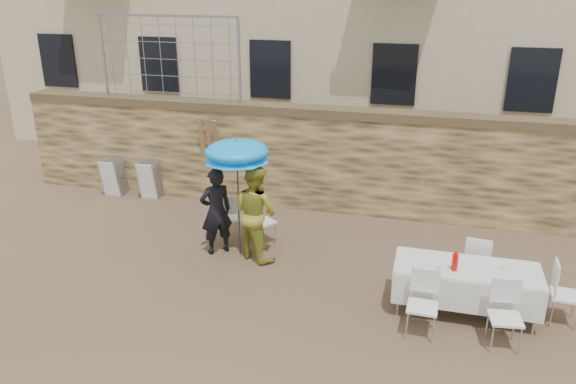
% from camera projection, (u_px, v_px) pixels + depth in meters
% --- Properties ---
extents(ground, '(80.00, 80.00, 0.00)m').
position_uv_depth(ground, '(222.00, 334.00, 8.01)').
color(ground, brown).
rests_on(ground, ground).
extents(stone_wall, '(13.00, 0.50, 2.20)m').
position_uv_depth(stone_wall, '(303.00, 158.00, 12.13)').
color(stone_wall, olive).
rests_on(stone_wall, ground).
extents(chain_link_fence, '(3.20, 0.06, 1.80)m').
position_uv_depth(chain_link_fence, '(169.00, 59.00, 12.12)').
color(chain_link_fence, gray).
rests_on(chain_link_fence, stone_wall).
extents(man_suit, '(0.70, 0.69, 1.63)m').
position_uv_depth(man_suit, '(216.00, 211.00, 10.12)').
color(man_suit, black).
rests_on(man_suit, ground).
extents(woman_dress, '(1.07, 1.00, 1.76)m').
position_uv_depth(woman_dress, '(256.00, 212.00, 9.92)').
color(woman_dress, '#CED03F').
rests_on(woman_dress, ground).
extents(umbrella, '(1.17, 1.17, 2.00)m').
position_uv_depth(umbrella, '(237.00, 155.00, 9.73)').
color(umbrella, '#3F3F44').
rests_on(umbrella, ground).
extents(couple_chair_left, '(0.65, 0.65, 0.96)m').
position_uv_depth(couple_chair_left, '(228.00, 216.00, 10.74)').
color(couple_chair_left, white).
rests_on(couple_chair_left, ground).
extents(couple_chair_right, '(0.67, 0.67, 0.96)m').
position_uv_depth(couple_chair_right, '(262.00, 220.00, 10.57)').
color(couple_chair_right, white).
rests_on(couple_chair_right, ground).
extents(banquet_table, '(2.10, 0.85, 0.78)m').
position_uv_depth(banquet_table, '(468.00, 270.00, 8.28)').
color(banquet_table, silver).
rests_on(banquet_table, ground).
extents(soda_bottle, '(0.09, 0.09, 0.26)m').
position_uv_depth(soda_bottle, '(455.00, 262.00, 8.13)').
color(soda_bottle, red).
rests_on(soda_bottle, banquet_table).
extents(table_chair_front_left, '(0.50, 0.50, 0.96)m').
position_uv_depth(table_chair_front_left, '(422.00, 305.00, 7.84)').
color(table_chair_front_left, white).
rests_on(table_chair_front_left, ground).
extents(table_chair_front_right, '(0.54, 0.54, 0.96)m').
position_uv_depth(table_chair_front_right, '(506.00, 317.00, 7.58)').
color(table_chair_front_right, white).
rests_on(table_chair_front_right, ground).
extents(table_chair_back, '(0.53, 0.53, 0.96)m').
position_uv_depth(table_chair_back, '(477.00, 261.00, 9.04)').
color(table_chair_back, white).
rests_on(table_chair_back, ground).
extents(table_chair_side, '(0.50, 0.50, 0.96)m').
position_uv_depth(table_chair_side, '(566.00, 294.00, 8.13)').
color(table_chair_side, white).
rests_on(table_chair_side, ground).
extents(chair_stack_left, '(0.46, 0.55, 0.92)m').
position_uv_depth(chair_stack_left, '(118.00, 173.00, 13.14)').
color(chair_stack_left, white).
rests_on(chair_stack_left, ground).
extents(chair_stack_right, '(0.46, 0.47, 0.92)m').
position_uv_depth(chair_stack_right, '(153.00, 177.00, 12.93)').
color(chair_stack_right, white).
rests_on(chair_stack_right, ground).
extents(wood_planks, '(0.70, 0.20, 2.00)m').
position_uv_depth(wood_planks, '(218.00, 159.00, 12.41)').
color(wood_planks, '#A37749').
rests_on(wood_planks, ground).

